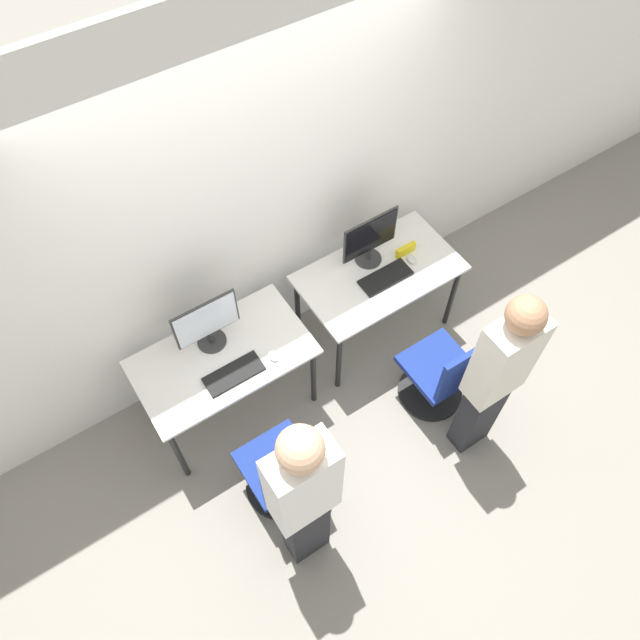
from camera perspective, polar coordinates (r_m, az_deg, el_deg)
ground_plane at (r=4.72m, az=0.88°, el=-7.02°), size 20.00×20.00×0.00m
wall_back at (r=3.96m, az=-5.23°, el=10.74°), size 12.00×0.05×2.80m
desk_left at (r=4.16m, az=-8.81°, el=-3.87°), size 1.15×0.65×0.73m
monitor_left at (r=3.98m, az=-10.29°, el=-0.28°), size 0.44×0.19×0.41m
keyboard_left at (r=4.00m, az=-7.89°, el=-4.90°), size 0.38×0.16×0.02m
mouse_left at (r=4.03m, az=-4.30°, el=-3.30°), size 0.06×0.09×0.03m
office_chair_left at (r=4.11m, az=-3.46°, el=-13.88°), size 0.48×0.48×0.88m
person_left at (r=3.43m, az=-1.52°, el=-15.85°), size 0.36×0.23×1.74m
desk_right at (r=4.51m, az=5.37°, el=3.77°), size 1.15×0.65×0.73m
monitor_right at (r=4.34m, az=4.60°, el=7.40°), size 0.44×0.19×0.41m
keyboard_right at (r=4.40m, az=6.01°, el=3.88°), size 0.38×0.16×0.02m
mouse_right at (r=4.52m, az=8.35°, el=5.53°), size 0.06×0.09×0.03m
office_chair_right at (r=4.48m, az=11.05°, el=-5.00°), size 0.48×0.48×0.88m
person_right at (r=3.90m, az=15.83°, el=-4.89°), size 0.36×0.22×1.68m
placard_right at (r=4.54m, az=7.83°, el=6.36°), size 0.16×0.03×0.08m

